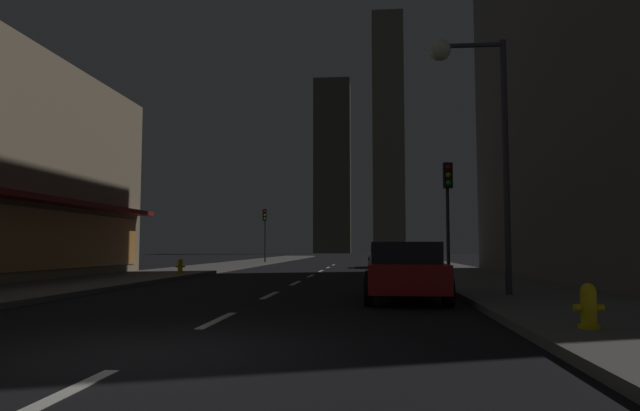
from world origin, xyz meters
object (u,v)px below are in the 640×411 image
object	(u,v)px
fire_hydrant_yellow_near	(589,307)
street_lamp_right	(472,102)
traffic_light_far_left	(265,223)
car_parked_far	(383,256)
fire_hydrant_far_left	(180,266)
car_parked_near	(404,271)
traffic_light_near_right	(448,194)

from	to	relation	value
fire_hydrant_yellow_near	street_lamp_right	world-z (taller)	street_lamp_right
fire_hydrant_yellow_near	traffic_light_far_left	size ratio (longest dim) A/B	0.16
car_parked_far	street_lamp_right	distance (m)	22.51
fire_hydrant_yellow_near	fire_hydrant_far_left	world-z (taller)	same
car_parked_far	fire_hydrant_far_left	distance (m)	15.05
fire_hydrant_yellow_near	fire_hydrant_far_left	bearing A→B (deg)	126.06
fire_hydrant_yellow_near	fire_hydrant_far_left	distance (m)	20.05
car_parked_near	fire_hydrant_far_left	bearing A→B (deg)	131.75
car_parked_near	fire_hydrant_yellow_near	bearing A→B (deg)	-67.52
car_parked_near	traffic_light_far_left	size ratio (longest dim) A/B	1.01
street_lamp_right	traffic_light_far_left	bearing A→B (deg)	110.88
fire_hydrant_yellow_near	traffic_light_near_right	size ratio (longest dim) A/B	0.16
traffic_light_near_right	car_parked_far	bearing A→B (deg)	96.55
traffic_light_near_right	traffic_light_far_left	size ratio (longest dim) A/B	1.00
car_parked_far	traffic_light_far_left	xyz separation A→B (m)	(-9.10, 6.50, 2.45)
traffic_light_far_left	car_parked_far	bearing A→B (deg)	-35.54
traffic_light_near_right	street_lamp_right	bearing A→B (deg)	-91.26
traffic_light_far_left	car_parked_near	bearing A→B (deg)	-72.47
fire_hydrant_yellow_near	street_lamp_right	bearing A→B (deg)	95.08
traffic_light_near_right	traffic_light_far_left	world-z (taller)	same
fire_hydrant_far_left	traffic_light_near_right	world-z (taller)	traffic_light_near_right
fire_hydrant_far_left	fire_hydrant_yellow_near	bearing A→B (deg)	-53.94
car_parked_far	fire_hydrant_yellow_near	bearing A→B (deg)	-85.28
fire_hydrant_far_left	traffic_light_far_left	xyz separation A→B (m)	(0.40, 18.17, 2.74)
fire_hydrant_far_left	traffic_light_near_right	bearing A→B (deg)	-23.16
traffic_light_near_right	fire_hydrant_yellow_near	bearing A→B (deg)	-87.98
car_parked_far	traffic_light_near_right	bearing A→B (deg)	-83.45
fire_hydrant_far_left	street_lamp_right	bearing A→B (deg)	-42.54
car_parked_far	fire_hydrant_far_left	size ratio (longest dim) A/B	6.48
fire_hydrant_far_left	traffic_light_near_right	xyz separation A→B (m)	(11.40, -4.88, 2.74)
car_parked_near	traffic_light_near_right	bearing A→B (deg)	71.77
fire_hydrant_yellow_near	traffic_light_near_right	bearing A→B (deg)	92.02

